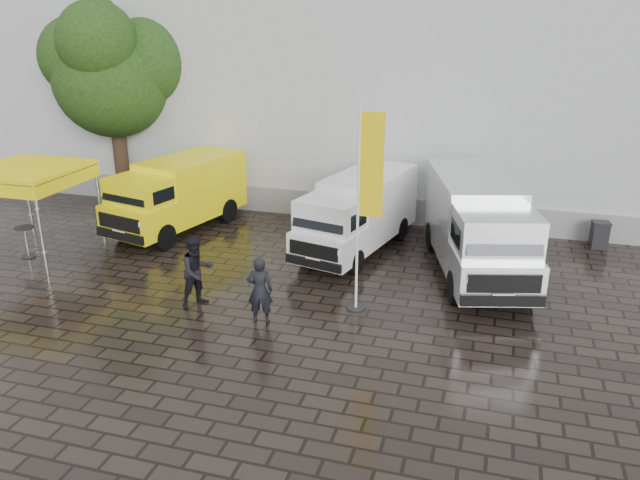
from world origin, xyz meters
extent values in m
plane|color=black|center=(0.00, 0.00, 0.00)|extent=(120.00, 120.00, 0.00)
cube|color=silver|center=(2.00, 16.00, 6.00)|extent=(44.00, 16.00, 12.00)
cube|color=gray|center=(2.00, 7.95, 0.50)|extent=(44.00, 0.15, 1.00)
cylinder|color=silver|center=(-12.54, 3.09, 1.38)|extent=(0.10, 0.10, 2.76)
cylinder|color=silver|center=(-9.58, 3.09, 1.38)|extent=(0.10, 0.10, 2.76)
cylinder|color=silver|center=(-9.58, 0.13, 1.38)|extent=(0.10, 0.10, 2.76)
cube|color=yellow|center=(-11.06, 1.61, 2.86)|extent=(3.16, 3.16, 0.12)
cylinder|color=black|center=(0.09, 0.46, 0.02)|extent=(0.50, 0.50, 0.04)
cylinder|color=white|center=(0.09, 0.46, 2.77)|extent=(0.07, 0.07, 5.53)
cube|color=yellow|center=(0.42, 0.46, 3.98)|extent=(0.60, 0.03, 2.66)
cylinder|color=black|center=(-11.65, 7.65, 2.11)|extent=(0.59, 0.59, 4.23)
sphere|color=#193210|center=(-11.65, 7.65, 5.07)|extent=(4.65, 4.65, 4.65)
sphere|color=#193210|center=(-12.25, 8.55, 6.97)|extent=(2.74, 2.74, 2.74)
cylinder|color=black|center=(-11.09, 1.11, 0.51)|extent=(0.60, 0.60, 1.03)
cube|color=black|center=(6.96, 7.32, 0.46)|extent=(0.61, 0.61, 0.93)
imported|color=black|center=(-2.09, -1.00, 0.91)|extent=(0.74, 0.56, 1.81)
imported|color=black|center=(-4.09, -0.52, 0.99)|extent=(1.15, 1.21, 1.98)
camera|label=1|loc=(3.46, -14.44, 7.60)|focal=35.00mm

